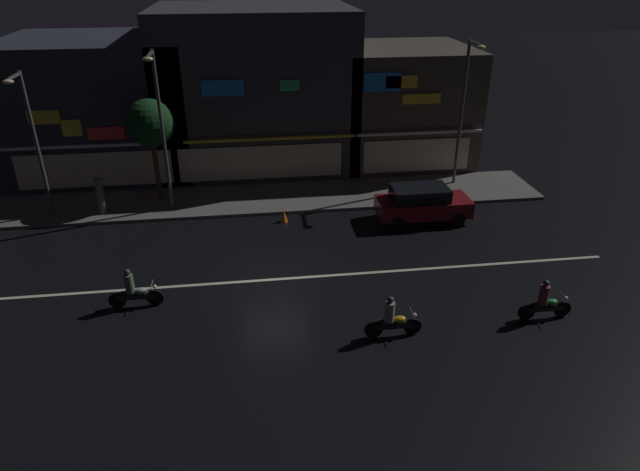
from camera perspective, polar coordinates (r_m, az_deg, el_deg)
ground_plane at (r=21.44m, az=-4.82°, el=-4.56°), size 140.00×140.00×0.00m
lane_divider_stripe at (r=21.43m, az=-4.82°, el=-4.55°), size 27.00×0.16×0.01m
sidewalk_far at (r=28.46m, az=-5.78°, el=3.87°), size 28.42×3.93×0.14m
storefront_left_block at (r=34.22m, az=-21.32°, el=12.45°), size 9.67×8.71×7.26m
storefront_center_block at (r=33.21m, az=-6.64°, el=14.96°), size 10.76×8.82×8.71m
storefront_right_block at (r=33.99m, az=8.42°, el=13.26°), size 7.43×7.35×6.55m
streetlamp_west at (r=27.85m, az=-27.54°, el=9.23°), size 0.44×1.64×6.66m
streetlamp_mid at (r=26.38m, az=-16.13°, el=11.27°), size 0.44×1.64×7.42m
streetlamp_east at (r=29.54m, az=14.64°, el=13.05°), size 0.44×1.64×7.40m
pedestrian_on_sidewalk at (r=28.12m, az=-21.70°, el=3.92°), size 0.34×0.34×1.98m
street_tree at (r=28.11m, az=-17.10°, el=10.99°), size 2.30×2.30×5.02m
parked_car_near_kerb at (r=26.17m, az=10.49°, el=3.31°), size 4.30×1.98×1.67m
motorcycle_lead at (r=20.59m, az=-18.67°, el=-5.44°), size 1.90×0.60×1.52m
motorcycle_following at (r=18.25m, az=7.44°, el=-8.60°), size 1.90×0.60×1.52m
motorcycle_opposite_lane at (r=20.40m, az=22.15°, el=-6.42°), size 1.90×0.60×1.52m
traffic_cone at (r=25.88m, az=-3.75°, el=2.00°), size 0.36×0.36×0.55m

